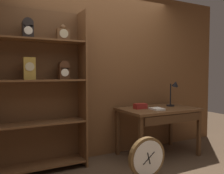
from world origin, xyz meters
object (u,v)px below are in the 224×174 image
Objects in this scene: toolbox_small at (140,106)px; round_clock_large at (147,159)px; open_repair_manual at (157,109)px; workbench at (159,114)px; desk_lamp at (174,91)px; bookshelf at (27,90)px.

round_clock_large is at bearing -118.56° from toolbox_small.
workbench is at bearing 47.52° from open_repair_manual.
desk_lamp is at bearing 28.63° from open_repair_manual.
workbench is 2.25× the size of round_clock_large.
round_clock_large is (-0.39, -0.72, -0.52)m from toolbox_small.
bookshelf is 1.73m from round_clock_large.
desk_lamp reaches higher than open_repair_manual.
desk_lamp reaches higher than workbench.
bookshelf is at bearing 173.28° from toolbox_small.
open_repair_manual is at bearing 43.41° from round_clock_large.
bookshelf is 9.72× the size of open_repair_manual.
toolbox_small is at bearing 163.73° from workbench.
round_clock_large is (-1.04, -0.71, -0.73)m from desk_lamp.
desk_lamp is (0.35, 0.08, 0.34)m from workbench.
desk_lamp is at bearing 34.23° from round_clock_large.
desk_lamp is 0.68m from toolbox_small.
bookshelf reaches higher than round_clock_large.
workbench is 6.10× the size of toolbox_small.
workbench is at bearing 42.70° from round_clock_large.
bookshelf is 4.04× the size of round_clock_large.
workbench is at bearing -8.23° from bookshelf.
toolbox_small is (1.62, -0.19, -0.29)m from bookshelf.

